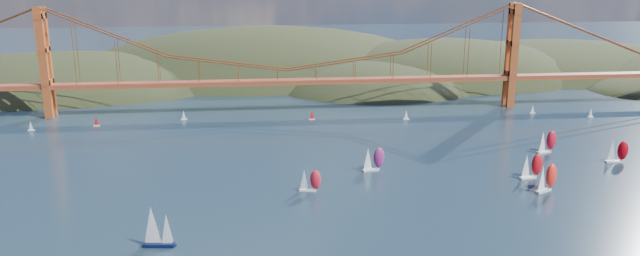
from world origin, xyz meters
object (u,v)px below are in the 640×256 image
object	(u,v)px
racer_0	(310,180)
racer_1	(547,177)
sloop_navy	(156,227)
racer_4	(617,151)
racer_rwb	(373,159)
racer_2	(531,166)
racer_3	(547,141)

from	to	relation	value
racer_0	racer_1	xyz separation A→B (m)	(81.34, -8.49, 0.94)
sloop_navy	racer_4	distance (m)	178.74
racer_0	racer_1	distance (m)	81.79
sloop_navy	racer_rwb	bearing A→B (deg)	45.26
racer_2	racer_0	bearing A→B (deg)	171.00
racer_rwb	racer_1	bearing A→B (deg)	-40.16
racer_0	racer_1	world-z (taller)	racer_1
racer_1	racer_rwb	world-z (taller)	racer_1
racer_rwb	racer_4	bearing A→B (deg)	-13.92
sloop_navy	racer_4	world-z (taller)	sloop_navy
racer_1	racer_4	distance (m)	50.06
racer_0	racer_2	distance (m)	81.91
sloop_navy	racer_2	bearing A→B (deg)	25.38
racer_0	racer_3	world-z (taller)	racer_3
racer_1	racer_rwb	distance (m)	61.93
racer_3	racer_4	distance (m)	26.44
racer_4	racer_rwb	size ratio (longest dim) A/B	0.98
racer_1	racer_4	bearing A→B (deg)	5.38
racer_3	racer_rwb	size ratio (longest dim) A/B	1.03
racer_0	racer_4	bearing A→B (deg)	19.39
racer_2	racer_4	bearing A→B (deg)	6.63
racer_2	racer_4	xyz separation A→B (m)	(41.49, 14.20, -0.23)
sloop_navy	racer_0	xyz separation A→B (m)	(46.21, 37.92, -1.77)
sloop_navy	racer_rwb	xyz separation A→B (m)	(72.02, 56.84, -1.14)
racer_3	racer_4	bearing A→B (deg)	-53.50
sloop_navy	racer_1	world-z (taller)	sloop_navy
racer_0	racer_rwb	size ratio (longest dim) A/B	0.87
racer_1	racer_rwb	xyz separation A→B (m)	(-55.53, 27.42, -0.32)
racer_0	racer_rwb	bearing A→B (deg)	46.94
sloop_navy	racer_2	size ratio (longest dim) A/B	1.29
racer_2	racer_3	size ratio (longest dim) A/B	1.00
racer_3	racer_rwb	distance (m)	76.98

